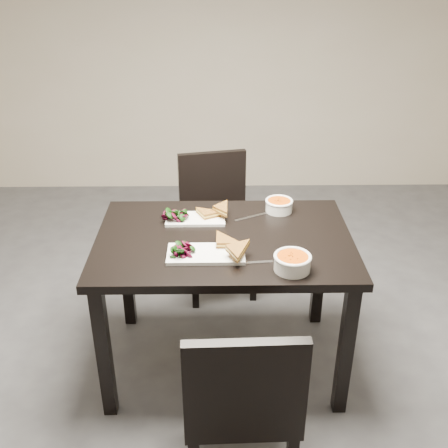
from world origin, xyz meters
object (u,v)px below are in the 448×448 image
plate_near (206,254)px  soup_bowl_far (279,205)px  chair_near (242,400)px  soup_bowl_near (292,262)px  chair_far (216,214)px  plate_far (196,219)px  table (224,255)px

plate_near → soup_bowl_far: size_ratio=2.40×
chair_near → soup_bowl_near: bearing=62.3°
chair_near → plate_near: size_ratio=2.49×
chair_near → soup_bowl_far: 1.09m
chair_far → plate_far: chair_far is taller
table → chair_far: bearing=92.9°
chair_far → plate_near: size_ratio=2.49×
plate_far → soup_bowl_far: 0.44m
table → soup_bowl_far: soup_bowl_far is taller
table → soup_bowl_far: size_ratio=8.45×
chair_far → soup_bowl_near: bearing=-84.3°
table → plate_near: size_ratio=3.52×
plate_far → chair_near: bearing=-78.1°
chair_near → plate_far: chair_near is taller
table → soup_bowl_far: 0.42m
soup_bowl_far → table: bearing=-136.4°
table → plate_near: plate_near is taller
chair_near → soup_bowl_near: (0.23, 0.46, 0.31)m
table → plate_far: size_ratio=4.11×
chair_far → soup_bowl_near: chair_far is taller
table → chair_far: chair_far is taller
chair_far → soup_bowl_far: (0.32, -0.49, 0.30)m
chair_near → plate_far: 0.98m
chair_far → table: bearing=-98.4°
plate_near → plate_far: bearing=99.5°
plate_near → plate_far: (-0.06, 0.34, -0.00)m
chair_far → soup_bowl_far: 0.66m
table → chair_near: size_ratio=1.41×
soup_bowl_near → plate_near: bearing=161.8°
table → soup_bowl_near: size_ratio=7.49×
chair_near → chair_far: bearing=91.9°
table → soup_bowl_far: (0.29, 0.27, 0.13)m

